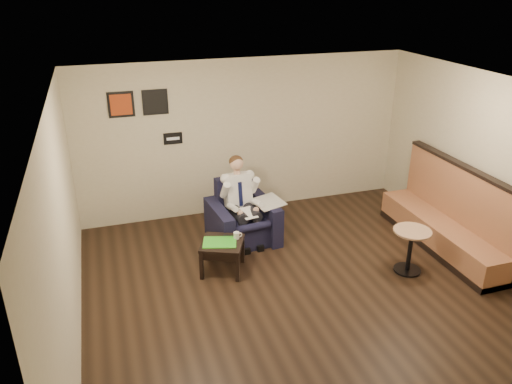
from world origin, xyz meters
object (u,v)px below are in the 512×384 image
object	(u,v)px
banquette	(446,209)
green_folder	(220,242)
side_table	(223,256)
coffee_mug	(236,235)
smartphone	(228,236)
armchair	(243,213)
seated_man	(246,206)
cafe_table	(410,251)

from	to	relation	value
banquette	green_folder	bearing A→B (deg)	173.86
side_table	coffee_mug	bearing A→B (deg)	9.41
side_table	green_folder	bearing A→B (deg)	-170.59
side_table	green_folder	world-z (taller)	green_folder
coffee_mug	smartphone	xyz separation A→B (m)	(-0.11, 0.10, -0.05)
green_folder	smartphone	size ratio (longest dim) A/B	3.21
armchair	seated_man	bearing A→B (deg)	-90.00
armchair	green_folder	xyz separation A→B (m)	(-0.59, -0.82, -0.00)
side_table	smartphone	xyz separation A→B (m)	(0.12, 0.13, 0.25)
side_table	coffee_mug	size ratio (longest dim) A/B	5.79
coffee_mug	side_table	bearing A→B (deg)	-170.59
cafe_table	green_folder	bearing A→B (deg)	162.34
side_table	banquette	world-z (taller)	banquette
seated_man	coffee_mug	size ratio (longest dim) A/B	13.17
side_table	seated_man	bearing A→B (deg)	50.33
armchair	banquette	bearing A→B (deg)	-27.41
banquette	seated_man	bearing A→B (deg)	160.21
green_folder	coffee_mug	world-z (taller)	coffee_mug
coffee_mug	banquette	world-z (taller)	banquette
green_folder	smartphone	bearing A→B (deg)	41.76
coffee_mug	banquette	size ratio (longest dim) A/B	0.04
smartphone	banquette	size ratio (longest dim) A/B	0.06
coffee_mug	cafe_table	bearing A→B (deg)	-20.42
seated_man	banquette	distance (m)	3.18
armchair	cafe_table	distance (m)	2.67
coffee_mug	cafe_table	distance (m)	2.57
green_folder	coffee_mug	size ratio (longest dim) A/B	4.74
seated_man	banquette	bearing A→B (deg)	-25.36
smartphone	side_table	bearing A→B (deg)	-97.35
side_table	banquette	size ratio (longest dim) A/B	0.22
smartphone	seated_man	bearing A→B (deg)	85.11
green_folder	smartphone	xyz separation A→B (m)	(0.16, 0.14, -0.00)
side_table	cafe_table	world-z (taller)	cafe_table
seated_man	coffee_mug	world-z (taller)	seated_man
green_folder	seated_man	bearing A→B (deg)	48.75
armchair	cafe_table	size ratio (longest dim) A/B	1.48
seated_man	green_folder	size ratio (longest dim) A/B	2.78
seated_man	cafe_table	bearing A→B (deg)	-42.26
armchair	banquette	size ratio (longest dim) A/B	0.38
coffee_mug	seated_man	bearing A→B (deg)	62.43
seated_man	cafe_table	distance (m)	2.60
green_folder	cafe_table	bearing A→B (deg)	-17.66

